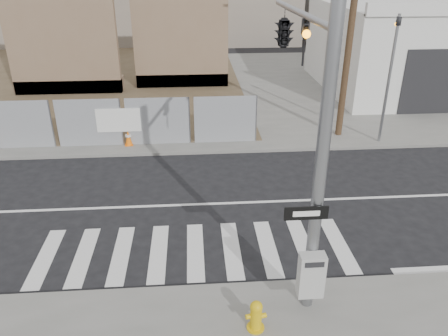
{
  "coord_description": "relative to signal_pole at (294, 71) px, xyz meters",
  "views": [
    {
      "loc": [
        0.05,
        -12.27,
        7.22
      ],
      "look_at": [
        0.95,
        -0.24,
        1.4
      ],
      "focal_mm": 35.0,
      "sensor_mm": 36.0,
      "label": 1
    }
  ],
  "objects": [
    {
      "name": "fire_hydrant",
      "position": [
        -1.26,
        -3.42,
        -4.31
      ],
      "size": [
        0.46,
        0.46,
        0.72
      ],
      "rotation": [
        0.0,
        0.0,
        0.24
      ],
      "color": "gold",
      "rests_on": "sidewalk_near"
    },
    {
      "name": "ground",
      "position": [
        -2.49,
        2.05,
        -4.78
      ],
      "size": [
        100.0,
        100.0,
        0.0
      ],
      "primitive_type": "plane",
      "color": "black",
      "rests_on": "ground"
    },
    {
      "name": "signal_pole",
      "position": [
        0.0,
        0.0,
        0.0
      ],
      "size": [
        0.96,
        5.87,
        7.0
      ],
      "color": "gray",
      "rests_on": "sidewalk_near"
    },
    {
      "name": "auto_shop",
      "position": [
        11.5,
        15.01,
        -2.25
      ],
      "size": [
        12.0,
        10.2,
        5.95
      ],
      "color": "silver",
      "rests_on": "sidewalk_far"
    },
    {
      "name": "utility_pole_right",
      "position": [
        4.01,
        7.55,
        0.42
      ],
      "size": [
        1.6,
        0.28,
        10.0
      ],
      "color": "#4A3522",
      "rests_on": "sidewalk_far"
    },
    {
      "name": "traffic_cone_d",
      "position": [
        -5.16,
        6.99,
        -4.34
      ],
      "size": [
        0.38,
        0.38,
        0.65
      ],
      "rotation": [
        0.0,
        0.0,
        0.13
      ],
      "color": "orange",
      "rests_on": "sidewalk_far"
    },
    {
      "name": "sidewalk_far",
      "position": [
        -2.49,
        16.05,
        -4.72
      ],
      "size": [
        50.0,
        20.0,
        0.12
      ],
      "primitive_type": "cube",
      "color": "slate",
      "rests_on": "ground"
    },
    {
      "name": "concrete_wall_left",
      "position": [
        -9.49,
        15.13,
        -1.4
      ],
      "size": [
        6.0,
        1.3,
        8.0
      ],
      "color": "brown",
      "rests_on": "sidewalk_far"
    },
    {
      "name": "concrete_wall_right",
      "position": [
        -2.99,
        16.13,
        -1.4
      ],
      "size": [
        5.5,
        1.3,
        8.0
      ],
      "color": "brown",
      "rests_on": "sidewalk_far"
    },
    {
      "name": "far_signal_pole",
      "position": [
        5.51,
        6.65,
        -1.3
      ],
      "size": [
        0.16,
        0.2,
        5.6
      ],
      "color": "gray",
      "rests_on": "sidewalk_far"
    }
  ]
}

